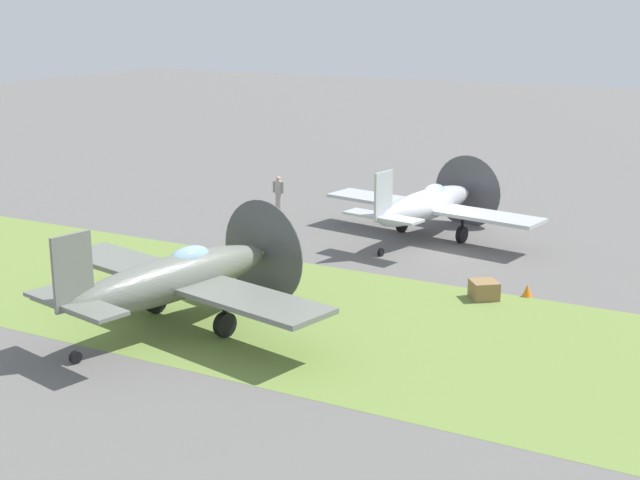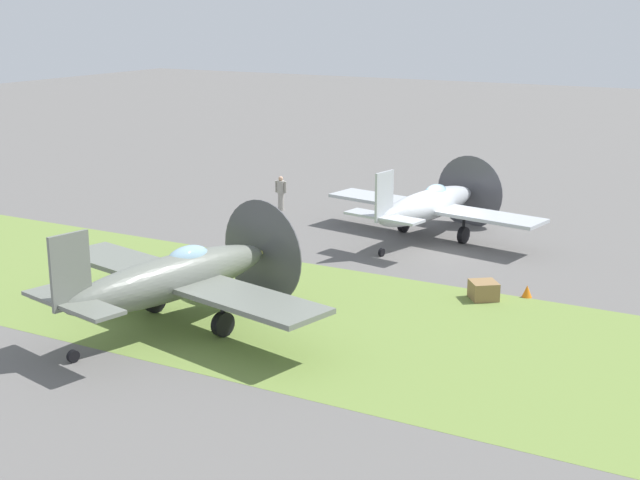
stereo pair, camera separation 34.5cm
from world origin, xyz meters
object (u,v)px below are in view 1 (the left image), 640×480
object	(u,v)px
airplane_wingman	(178,277)
airplane_lead	(428,205)
supply_crate	(484,290)
ground_crew_chief	(278,192)
runway_marker_cone	(527,290)

from	to	relation	value
airplane_wingman	airplane_lead	bearing A→B (deg)	91.31
airplane_lead	supply_crate	distance (m)	8.39
ground_crew_chief	supply_crate	world-z (taller)	ground_crew_chief
airplane_wingman	ground_crew_chief	size ratio (longest dim) A/B	6.53
supply_crate	runway_marker_cone	size ratio (longest dim) A/B	2.05
airplane_lead	ground_crew_chief	xyz separation A→B (m)	(-8.64, 1.69, -0.63)
airplane_wingman	supply_crate	bearing A→B (deg)	56.67
airplane_wingman	supply_crate	world-z (taller)	airplane_wingman
airplane_lead	ground_crew_chief	size ratio (longest dim) A/B	6.00
airplane_lead	runway_marker_cone	xyz separation A→B (m)	(6.12, -5.79, -1.32)
airplane_lead	runway_marker_cone	bearing A→B (deg)	-33.60
airplane_wingman	supply_crate	distance (m)	10.74
supply_crate	runway_marker_cone	world-z (taller)	supply_crate
ground_crew_chief	runway_marker_cone	world-z (taller)	ground_crew_chief
airplane_lead	ground_crew_chief	bearing A→B (deg)	178.71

